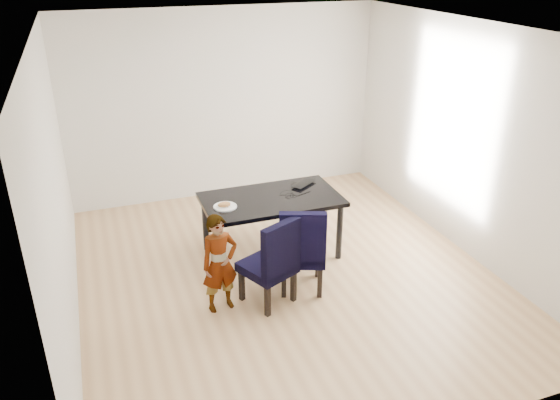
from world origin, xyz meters
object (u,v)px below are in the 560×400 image
object	(u,v)px
chair_left	(267,260)
plate	(225,207)
dining_table	(271,226)
chair_right	(302,247)
child	(220,264)
laptop	(300,183)

from	to	relation	value
chair_left	plate	xyz separation A→B (m)	(-0.21, 0.83, 0.27)
dining_table	chair_right	size ratio (longest dim) A/B	1.60
dining_table	child	xyz separation A→B (m)	(-0.84, -0.86, 0.15)
chair_left	dining_table	bearing A→B (deg)	43.68
chair_right	child	distance (m)	0.92
child	laptop	world-z (taller)	child
dining_table	laptop	bearing A→B (deg)	29.19
chair_left	laptop	distance (m)	1.45
dining_table	child	distance (m)	1.21
plate	chair_left	bearing A→B (deg)	-75.53
laptop	plate	bearing A→B (deg)	-16.95
chair_left	child	xyz separation A→B (m)	(-0.49, 0.04, 0.04)
chair_right	laptop	distance (m)	1.14
chair_left	chair_right	distance (m)	0.45
dining_table	chair_left	world-z (taller)	chair_left
child	dining_table	bearing A→B (deg)	35.92
chair_right	plate	distance (m)	0.99
chair_right	plate	world-z (taller)	chair_right
child	chair_left	bearing A→B (deg)	-14.26
dining_table	laptop	size ratio (longest dim) A/B	4.46
child	plate	xyz separation A→B (m)	(0.27, 0.79, 0.23)
dining_table	chair_left	size ratio (longest dim) A/B	1.63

